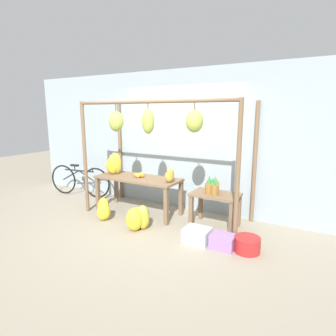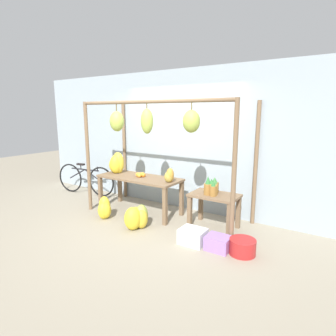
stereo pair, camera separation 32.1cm
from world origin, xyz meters
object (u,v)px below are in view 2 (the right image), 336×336
object	(u,v)px
fruit_crate_white	(193,236)
blue_bucket	(243,247)
pineapple_cluster	(212,187)
banana_pile_ground_left	(104,209)
banana_pile_on_table	(117,164)
orange_pile	(140,175)
fruit_crate_purple	(218,243)
parked_bicycle	(85,179)
papaya_pile	(169,176)
banana_pile_ground_right	(137,218)

from	to	relation	value
fruit_crate_white	blue_bucket	size ratio (longest dim) A/B	1.04
pineapple_cluster	banana_pile_ground_left	xyz separation A→B (m)	(-1.87, -0.69, -0.54)
banana_pile_on_table	fruit_crate_white	distance (m)	2.41
orange_pile	fruit_crate_purple	xyz separation A→B (m)	(1.94, -0.64, -0.66)
blue_bucket	parked_bicycle	distance (m)	4.28
banana_pile_on_table	fruit_crate_purple	world-z (taller)	banana_pile_on_table
fruit_crate_white	orange_pile	bearing A→B (deg)	156.81
orange_pile	blue_bucket	distance (m)	2.44
orange_pile	papaya_pile	size ratio (longest dim) A/B	0.85
pineapple_cluster	papaya_pile	distance (m)	0.81
banana_pile_ground_left	blue_bucket	distance (m)	2.63
banana_pile_ground_right	papaya_pile	size ratio (longest dim) A/B	1.93
banana_pile_ground_left	parked_bicycle	xyz separation A→B (m)	(-1.56, 0.91, 0.19)
parked_bicycle	blue_bucket	bearing A→B (deg)	-11.22
pineapple_cluster	fruit_crate_purple	bearing A→B (deg)	-58.13
pineapple_cluster	fruit_crate_purple	size ratio (longest dim) A/B	0.99
banana_pile_on_table	banana_pile_ground_right	xyz separation A→B (m)	(1.10, -0.69, -0.72)
papaya_pile	fruit_crate_white	bearing A→B (deg)	-36.80
orange_pile	blue_bucket	xyz separation A→B (m)	(2.28, -0.57, -0.65)
banana_pile_ground_left	fruit_crate_purple	xyz separation A→B (m)	(2.29, 0.01, -0.07)
banana_pile_on_table	fruit_crate_white	size ratio (longest dim) A/B	1.13
banana_pile_ground_right	fruit_crate_white	bearing A→B (deg)	0.69
banana_pile_ground_right	blue_bucket	distance (m)	1.82
papaya_pile	blue_bucket	bearing A→B (deg)	-18.50
banana_pile_on_table	blue_bucket	size ratio (longest dim) A/B	1.17
orange_pile	fruit_crate_white	bearing A→B (deg)	-23.19
blue_bucket	pineapple_cluster	bearing A→B (deg)	141.01
parked_bicycle	papaya_pile	bearing A→B (deg)	-6.72
pineapple_cluster	banana_pile_ground_left	bearing A→B (deg)	-159.58
orange_pile	banana_pile_ground_right	xyz separation A→B (m)	(0.47, -0.67, -0.57)
banana_pile_ground_left	papaya_pile	bearing A→B (deg)	29.11
banana_pile_ground_left	blue_bucket	world-z (taller)	banana_pile_ground_left
pineapple_cluster	orange_pile	bearing A→B (deg)	-178.13
banana_pile_ground_left	papaya_pile	size ratio (longest dim) A/B	1.58
fruit_crate_purple	pineapple_cluster	bearing A→B (deg)	121.87
banana_pile_ground_right	parked_bicycle	xyz separation A→B (m)	(-2.38, 0.93, 0.18)
fruit_crate_purple	banana_pile_ground_left	bearing A→B (deg)	-179.78
banana_pile_ground_right	orange_pile	bearing A→B (deg)	124.78
pineapple_cluster	banana_pile_ground_right	xyz separation A→B (m)	(-1.05, -0.72, -0.53)
banana_pile_on_table	banana_pile_ground_right	distance (m)	1.49
banana_pile_ground_left	fruit_crate_purple	world-z (taller)	banana_pile_ground_left
banana_pile_on_table	banana_pile_ground_left	bearing A→B (deg)	-67.19
blue_bucket	papaya_pile	bearing A→B (deg)	161.50
fruit_crate_white	fruit_crate_purple	xyz separation A→B (m)	(0.40, 0.02, -0.01)
banana_pile_on_table	banana_pile_ground_left	world-z (taller)	banana_pile_on_table
banana_pile_on_table	papaya_pile	xyz separation A→B (m)	(1.35, -0.07, -0.08)
fruit_crate_purple	blue_bucket	bearing A→B (deg)	11.20
fruit_crate_white	blue_bucket	distance (m)	0.75
banana_pile_ground_right	parked_bicycle	world-z (taller)	parked_bicycle
fruit_crate_white	papaya_pile	world-z (taller)	papaya_pile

